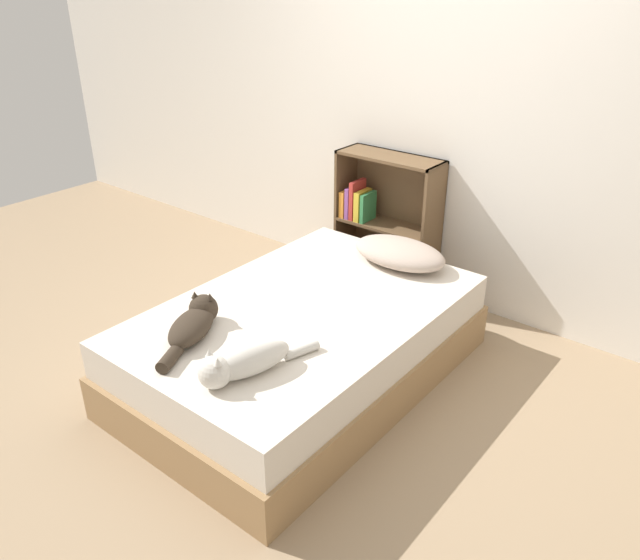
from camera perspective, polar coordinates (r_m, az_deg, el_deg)
The scene contains 7 objects.
ground_plane at distance 3.54m, azimuth -1.49°, elevation -8.80°, with size 8.00×8.00×0.00m, color #997F60.
wall_back at distance 4.08m, azimuth 11.06°, elevation 14.93°, with size 8.00×0.06×2.50m.
bed at distance 3.41m, azimuth -1.54°, elevation -5.78°, with size 1.25×1.94×0.45m.
pillow at distance 3.76m, azimuth 7.27°, elevation 2.47°, with size 0.59×0.35×0.15m.
cat_light at distance 2.75m, azimuth -7.15°, elevation -7.52°, with size 0.25×0.58×0.17m.
cat_dark at distance 3.09m, azimuth -11.46°, elevation -3.87°, with size 0.32×0.51×0.17m.
bookshelf at distance 4.32m, azimuth 6.05°, elevation 5.48°, with size 0.71×0.26×0.96m.
Camera 1 is at (1.87, -2.18, 2.07)m, focal length 35.00 mm.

